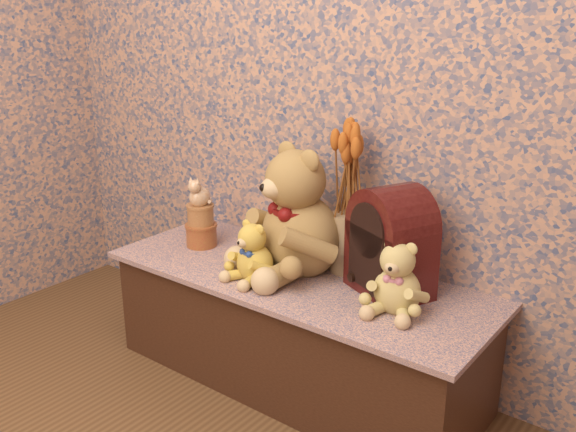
# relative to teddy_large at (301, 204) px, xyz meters

# --- Properties ---
(display_shelf) EXTENTS (1.46, 0.56, 0.44)m
(display_shelf) POSITION_rel_teddy_large_xyz_m (0.02, -0.05, -0.47)
(display_shelf) COLOR navy
(display_shelf) RESTS_ON ground
(teddy_large) EXTENTS (0.56, 0.60, 0.50)m
(teddy_large) POSITION_rel_teddy_large_xyz_m (0.00, 0.00, 0.00)
(teddy_large) COLOR olive
(teddy_large) RESTS_ON display_shelf
(teddy_medium) EXTENTS (0.22, 0.25, 0.23)m
(teddy_medium) POSITION_rel_teddy_large_xyz_m (-0.08, -0.17, -0.14)
(teddy_medium) COLOR gold
(teddy_medium) RESTS_ON display_shelf
(teddy_small) EXTENTS (0.24, 0.27, 0.26)m
(teddy_small) POSITION_rel_teddy_large_xyz_m (0.44, -0.08, -0.12)
(teddy_small) COLOR tan
(teddy_small) RESTS_ON display_shelf
(cathedral_radio) EXTENTS (0.33, 0.29, 0.37)m
(cathedral_radio) POSITION_rel_teddy_large_xyz_m (0.36, 0.03, -0.06)
(cathedral_radio) COLOR #3D0C0B
(cathedral_radio) RESTS_ON display_shelf
(ceramic_vase) EXTENTS (0.17, 0.17, 0.22)m
(ceramic_vase) POSITION_rel_teddy_large_xyz_m (0.14, 0.10, -0.14)
(ceramic_vase) COLOR tan
(ceramic_vase) RESTS_ON display_shelf
(dried_stalks) EXTENTS (0.31, 0.31, 0.45)m
(dried_stalks) POSITION_rel_teddy_large_xyz_m (0.14, 0.10, 0.19)
(dried_stalks) COLOR #B7591D
(dried_stalks) RESTS_ON ceramic_vase
(biscuit_tin_lower) EXTENTS (0.16, 0.16, 0.09)m
(biscuit_tin_lower) POSITION_rel_teddy_large_xyz_m (-0.46, -0.05, -0.21)
(biscuit_tin_lower) COLOR #AD7A32
(biscuit_tin_lower) RESTS_ON display_shelf
(biscuit_tin_upper) EXTENTS (0.13, 0.13, 0.08)m
(biscuit_tin_upper) POSITION_rel_teddy_large_xyz_m (-0.46, -0.05, -0.12)
(biscuit_tin_upper) COLOR tan
(biscuit_tin_upper) RESTS_ON biscuit_tin_lower
(cat_figurine) EXTENTS (0.10, 0.11, 0.12)m
(cat_figurine) POSITION_rel_teddy_large_xyz_m (-0.46, -0.05, -0.02)
(cat_figurine) COLOR silver
(cat_figurine) RESTS_ON biscuit_tin_upper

